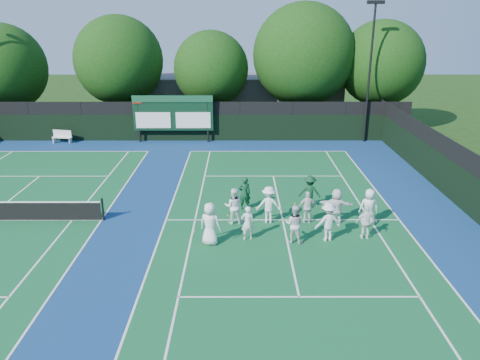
{
  "coord_description": "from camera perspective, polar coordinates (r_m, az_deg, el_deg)",
  "views": [
    {
      "loc": [
        -2.04,
        -19.1,
        9.01
      ],
      "look_at": [
        -2.0,
        3.0,
        1.3
      ],
      "focal_mm": 35.0,
      "sensor_mm": 36.0,
      "label": 1
    }
  ],
  "objects": [
    {
      "name": "player_back_0",
      "position": [
        21.39,
        -0.8,
        -3.19
      ],
      "size": [
        0.84,
        0.67,
        1.7
      ],
      "primitive_type": "imported",
      "rotation": [
        0.0,
        0.0,
        3.12
      ],
      "color": "white",
      "rests_on": "ground"
    },
    {
      "name": "tennis_ball_3",
      "position": [
        20.91,
        -5.58,
        -6.28
      ],
      "size": [
        0.07,
        0.07,
        0.07
      ],
      "primitive_type": "sphere",
      "color": "#D2E21A",
      "rests_on": "ground"
    },
    {
      "name": "tree_e",
      "position": [
        40.55,
        17.01,
        13.21
      ],
      "size": [
        6.83,
        6.83,
        8.91
      ],
      "color": "black",
      "rests_on": "ground"
    },
    {
      "name": "coach_right",
      "position": [
        23.41,
        8.5,
        -1.44
      ],
      "size": [
        1.16,
        0.77,
        1.66
      ],
      "primitive_type": "imported",
      "rotation": [
        0.0,
        0.0,
        2.99
      ],
      "color": "#0F381E",
      "rests_on": "ground"
    },
    {
      "name": "clubhouse",
      "position": [
        43.67,
        -0.05,
        10.0
      ],
      "size": [
        18.0,
        6.0,
        4.0
      ],
      "primitive_type": "cube",
      "color": "#5C5C61",
      "rests_on": "ground"
    },
    {
      "name": "light_pole_right",
      "position": [
        36.18,
        15.68,
        14.26
      ],
      "size": [
        1.2,
        0.3,
        10.12
      ],
      "color": "black",
      "rests_on": "ground"
    },
    {
      "name": "bench",
      "position": [
        37.94,
        -20.85,
        5.03
      ],
      "size": [
        1.57,
        0.72,
        0.96
      ],
      "color": "silver",
      "rests_on": "ground"
    },
    {
      "name": "tree_d",
      "position": [
        39.16,
        7.98,
        14.59
      ],
      "size": [
        8.14,
        8.14,
        10.24
      ],
      "color": "black",
      "rests_on": "ground"
    },
    {
      "name": "player_back_3",
      "position": [
        21.88,
        11.65,
        -3.11
      ],
      "size": [
        1.62,
        0.79,
        1.68
      ],
      "primitive_type": "imported",
      "rotation": [
        0.0,
        0.0,
        2.94
      ],
      "color": "white",
      "rests_on": "ground"
    },
    {
      "name": "court_apron",
      "position": [
        22.38,
        -10.32,
        -4.83
      ],
      "size": [
        34.0,
        32.0,
        0.01
      ],
      "primitive_type": "cube",
      "color": "navy",
      "rests_on": "ground"
    },
    {
      "name": "player_front_4",
      "position": [
        20.69,
        15.14,
        -4.97
      ],
      "size": [
        0.9,
        0.38,
        1.53
      ],
      "primitive_type": "imported",
      "rotation": [
        0.0,
        0.0,
        3.14
      ],
      "color": "white",
      "rests_on": "ground"
    },
    {
      "name": "player_back_4",
      "position": [
        22.03,
        15.43,
        -3.2
      ],
      "size": [
        0.87,
        0.59,
        1.73
      ],
      "primitive_type": "imported",
      "rotation": [
        0.0,
        0.0,
        3.1
      ],
      "color": "white",
      "rests_on": "ground"
    },
    {
      "name": "tennis_ball_0",
      "position": [
        22.44,
        -1.5,
        -4.36
      ],
      "size": [
        0.07,
        0.07,
        0.07
      ],
      "primitive_type": "sphere",
      "color": "#D2E21A",
      "rests_on": "ground"
    },
    {
      "name": "tennis_ball_1",
      "position": [
        23.98,
        6.7,
        -2.89
      ],
      "size": [
        0.07,
        0.07,
        0.07
      ],
      "primitive_type": "sphere",
      "color": "#D2E21A",
      "rests_on": "ground"
    },
    {
      "name": "player_front_0",
      "position": [
        19.48,
        -3.68,
        -5.35
      ],
      "size": [
        1.04,
        0.85,
        1.84
      ],
      "primitive_type": "imported",
      "rotation": [
        0.0,
        0.0,
        2.81
      ],
      "color": "white",
      "rests_on": "ground"
    },
    {
      "name": "player_front_1",
      "position": [
        19.88,
        0.93,
        -5.27
      ],
      "size": [
        0.62,
        0.46,
        1.54
      ],
      "primitive_type": "imported",
      "rotation": [
        0.0,
        0.0,
        3.31
      ],
      "color": "white",
      "rests_on": "ground"
    },
    {
      "name": "near_court",
      "position": [
        22.12,
        5.22,
        -4.87
      ],
      "size": [
        11.05,
        23.85,
        0.01
      ],
      "color": "#11542B",
      "rests_on": "ground"
    },
    {
      "name": "ground",
      "position": [
        21.22,
        5.45,
        -5.99
      ],
      "size": [
        120.0,
        120.0,
        0.0
      ],
      "primitive_type": "plane",
      "color": "#17340E",
      "rests_on": "ground"
    },
    {
      "name": "tree_c",
      "position": [
        38.95,
        -3.31,
        13.18
      ],
      "size": [
        6.03,
        6.03,
        8.1
      ],
      "color": "black",
      "rests_on": "ground"
    },
    {
      "name": "tennis_ball_4",
      "position": [
        23.37,
        1.99,
        -3.37
      ],
      "size": [
        0.07,
        0.07,
        0.07
      ],
      "primitive_type": "sphere",
      "color": "#D2E21A",
      "rests_on": "ground"
    },
    {
      "name": "player_front_2",
      "position": [
        19.75,
        6.66,
        -5.33
      ],
      "size": [
        0.98,
        0.86,
        1.68
      ],
      "primitive_type": "imported",
      "rotation": [
        0.0,
        0.0,
        2.82
      ],
      "color": "silver",
      "rests_on": "ground"
    },
    {
      "name": "player_back_2",
      "position": [
        21.7,
        8.24,
        -3.31
      ],
      "size": [
        0.92,
        0.44,
        1.53
      ],
      "primitive_type": "imported",
      "rotation": [
        0.0,
        0.0,
        3.22
      ],
      "color": "silver",
      "rests_on": "ground"
    },
    {
      "name": "player_back_1",
      "position": [
        21.51,
        3.53,
        -3.03
      ],
      "size": [
        1.18,
        0.73,
        1.75
      ],
      "primitive_type": "imported",
      "rotation": [
        0.0,
        0.0,
        3.07
      ],
      "color": "white",
      "rests_on": "ground"
    },
    {
      "name": "back_fence",
      "position": [
        36.14,
        -6.44,
        6.89
      ],
      "size": [
        34.0,
        0.08,
        3.0
      ],
      "color": "black",
      "rests_on": "ground"
    },
    {
      "name": "tree_a",
      "position": [
        43.29,
        -26.77,
        11.87
      ],
      "size": [
        7.08,
        7.08,
        8.68
      ],
      "color": "black",
      "rests_on": "ground"
    },
    {
      "name": "tennis_ball_2",
      "position": [
        21.12,
        14.6,
        -6.59
      ],
      "size": [
        0.07,
        0.07,
        0.07
      ],
      "primitive_type": "sphere",
      "color": "#D2E21A",
      "rests_on": "ground"
    },
    {
      "name": "coach_left",
      "position": [
        22.96,
        0.56,
        -1.62
      ],
      "size": [
        0.67,
        0.5,
        1.68
      ],
      "primitive_type": "imported",
      "rotation": [
        0.0,
        0.0,
        3.32
      ],
      "color": "#103B24",
      "rests_on": "ground"
    },
    {
      "name": "scoreboard",
      "position": [
        35.7,
        -8.19,
        8.03
      ],
      "size": [
        6.0,
        0.21,
        3.55
      ],
      "color": "black",
      "rests_on": "ground"
    },
    {
      "name": "player_front_3",
      "position": [
        20.12,
        10.7,
        -5.03
      ],
      "size": [
        1.21,
        0.84,
        1.72
      ],
      "primitive_type": "imported",
      "rotation": [
        0.0,
        0.0,
        3.34
      ],
      "color": "silver",
      "rests_on": "ground"
    },
    {
      "name": "tree_b",
      "position": [
        39.98,
        -14.28,
        13.68
      ],
      "size": [
        7.09,
        7.09,
        9.27
      ],
      "color": "black",
      "rests_on": "ground"
    },
    {
      "name": "tennis_ball_5",
      "position": [
        22.77,
        6.9,
        -4.14
      ],
      "size": [
        0.07,
        0.07,
        0.07
      ],
      "primitive_type": "sphere",
      "color": "#D2E21A",
      "rests_on": "ground"
    },
    {
      "name": "divider_fence_right",
      "position": [
        24.17,
        27.08,
        -1.42
      ],
      "size": [
        0.08,
        32.0,
        3.0
      ],
      "color": "black",
      "rests_on": "ground"
    }
  ]
}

